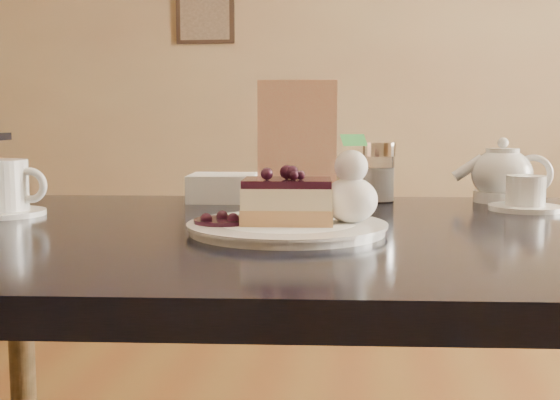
# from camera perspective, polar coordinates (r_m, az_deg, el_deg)

# --- Properties ---
(main_table) EXTENTS (1.20, 0.85, 0.71)m
(main_table) POSITION_cam_1_polar(r_m,az_deg,el_deg) (0.96, 0.69, -6.64)
(main_table) COLOR black
(main_table) RESTS_ON ground
(dessert_plate) EXTENTS (0.25, 0.25, 0.01)m
(dessert_plate) POSITION_cam_1_polar(r_m,az_deg,el_deg) (0.89, 0.59, -2.30)
(dessert_plate) COLOR white
(dessert_plate) RESTS_ON main_table
(cheesecake_slice) EXTENTS (0.12, 0.09, 0.06)m
(cheesecake_slice) POSITION_cam_1_polar(r_m,az_deg,el_deg) (0.89, 0.59, -0.12)
(cheesecake_slice) COLOR tan
(cheesecake_slice) RESTS_ON dessert_plate
(whipped_cream) EXTENTS (0.07, 0.07, 0.06)m
(whipped_cream) POSITION_cam_1_polar(r_m,az_deg,el_deg) (0.90, 5.77, 0.01)
(whipped_cream) COLOR white
(whipped_cream) RESTS_ON dessert_plate
(berry_sauce) EXTENTS (0.08, 0.08, 0.01)m
(berry_sauce) POSITION_cam_1_polar(r_m,az_deg,el_deg) (0.89, -4.61, -1.73)
(berry_sauce) COLOR black
(berry_sauce) RESTS_ON dessert_plate
(coffee_set) EXTENTS (0.13, 0.12, 0.08)m
(coffee_set) POSITION_cam_1_polar(r_m,az_deg,el_deg) (1.13, -21.51, 0.71)
(coffee_set) COLOR white
(coffee_set) RESTS_ON main_table
(tea_set) EXTENTS (0.18, 0.22, 0.10)m
(tea_set) POSITION_cam_1_polar(r_m,az_deg,el_deg) (1.26, 17.88, 1.57)
(tea_set) COLOR white
(tea_set) RESTS_ON main_table
(menu_card) EXTENTS (0.14, 0.04, 0.21)m
(menu_card) POSITION_cam_1_polar(r_m,az_deg,el_deg) (1.19, 1.41, 4.68)
(menu_card) COLOR beige
(menu_card) RESTS_ON main_table
(sugar_shaker) EXTENTS (0.06, 0.06, 0.10)m
(sugar_shaker) POSITION_cam_1_polar(r_m,az_deg,el_deg) (1.23, 8.04, 2.30)
(sugar_shaker) COLOR white
(sugar_shaker) RESTS_ON main_table
(napkin_stack) EXTENTS (0.12, 0.12, 0.05)m
(napkin_stack) POSITION_cam_1_polar(r_m,az_deg,el_deg) (1.24, -4.69, 1.01)
(napkin_stack) COLOR white
(napkin_stack) RESTS_ON main_table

